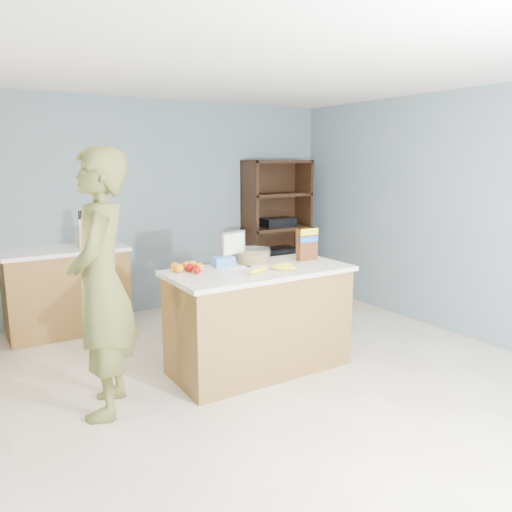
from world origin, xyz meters
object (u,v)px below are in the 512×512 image
tv (233,245)px  cereal_box (307,242)px  shelving_unit (275,230)px  counter_peninsula (259,323)px  person (101,284)px

tv → cereal_box: size_ratio=0.95×
shelving_unit → counter_peninsula: bearing=-127.1°
cereal_box → tv: bearing=157.4°
person → cereal_box: 1.91m
tv → counter_peninsula: bearing=-79.4°
shelving_unit → tv: shelving_unit is taller
tv → cereal_box: cereal_box is taller
shelving_unit → person: bearing=-144.2°
person → cereal_box: (1.90, 0.11, 0.12)m
counter_peninsula → person: 1.44m
tv → shelving_unit: bearing=46.7°
shelving_unit → cereal_box: bearing=-116.5°
counter_peninsula → person: bearing=-178.6°
counter_peninsula → tv: bearing=100.6°
cereal_box → counter_peninsula: bearing=-172.5°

